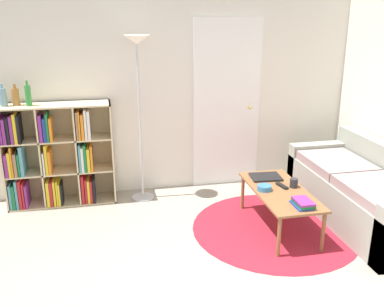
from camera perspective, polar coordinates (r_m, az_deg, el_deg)
name	(u,v)px	position (r m, az deg, el deg)	size (l,w,h in m)	color
wall_back	(175,84)	(5.08, -2.31, 9.24)	(7.35, 0.11, 2.60)	silver
rug	(275,228)	(4.49, 10.97, -9.74)	(1.67, 1.67, 0.01)	maroon
bookshelf	(54,157)	(5.01, -17.90, -0.45)	(1.18, 0.34, 1.15)	beige
floor_lamp	(138,66)	(4.71, -7.25, 11.45)	(0.28, 0.28, 1.86)	#B7B7BC
couch	(366,194)	(4.83, 22.20, -5.04)	(0.80, 1.89, 0.77)	gray
coffee_table	(280,194)	(4.35, 11.66, -5.29)	(0.51, 1.09, 0.42)	brown
laptop	(266,177)	(4.61, 9.80, -3.10)	(0.33, 0.27, 0.02)	black
bowl	(264,188)	(4.29, 9.63, -4.52)	(0.14, 0.14, 0.05)	teal
book_stack_on_table	(303,203)	(4.02, 14.57, -6.41)	(0.16, 0.23, 0.06)	navy
cup	(294,183)	(4.41, 13.42, -3.85)	(0.08, 0.08, 0.09)	#28282D
remote	(282,186)	(4.41, 11.92, -4.24)	(0.08, 0.17, 0.02)	black
bottle_left	(3,97)	(4.93, -23.89, 6.92)	(0.07, 0.07, 0.24)	#6B93A3
bottle_middle	(16,97)	(4.92, -22.46, 7.03)	(0.08, 0.08, 0.23)	olive
bottle_right	(28,95)	(4.84, -21.00, 7.25)	(0.06, 0.06, 0.27)	#2D8438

